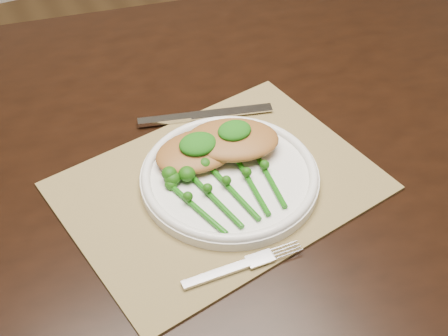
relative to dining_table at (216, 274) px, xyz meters
name	(u,v)px	position (x,y,z in m)	size (l,w,h in m)	color
dining_table	(216,274)	(0.00, 0.00, 0.00)	(1.73, 1.15, 0.75)	black
placemat	(219,186)	(-0.04, -0.11, 0.37)	(0.45, 0.33, 0.00)	olive
dinner_plate	(230,176)	(-0.02, -0.11, 0.39)	(0.27, 0.27, 0.02)	white
knife	(192,116)	(-0.02, 0.05, 0.38)	(0.22, 0.08, 0.01)	silver
fork	(251,262)	(-0.07, -0.26, 0.38)	(0.17, 0.02, 0.01)	silver
chicken_fillet_left	(198,151)	(-0.05, -0.05, 0.41)	(0.13, 0.09, 0.03)	#9D652D
chicken_fillet_right	(232,140)	(0.00, -0.06, 0.41)	(0.14, 0.10, 0.03)	#9D652D
pesto_dollop_left	(198,144)	(-0.05, -0.06, 0.42)	(0.06, 0.05, 0.02)	#0E4A0A
pesto_dollop_right	(234,131)	(0.01, -0.06, 0.43)	(0.05, 0.04, 0.02)	#0E4A0A
broccolini_bundle	(234,192)	(-0.04, -0.15, 0.40)	(0.15, 0.17, 0.04)	#13580B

